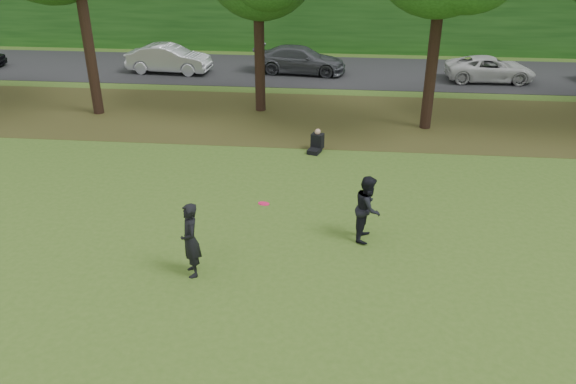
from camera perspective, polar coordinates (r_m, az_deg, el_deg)
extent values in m
plane|color=#39571B|center=(12.60, 1.89, -12.08)|extent=(120.00, 120.00, 0.00)
cube|color=#473419|center=(24.16, 4.03, 7.44)|extent=(60.00, 7.00, 0.01)
cube|color=black|center=(31.83, 4.55, 12.11)|extent=(70.00, 7.00, 0.02)
cube|color=#194513|center=(37.23, 4.95, 18.10)|extent=(70.00, 3.00, 5.00)
imported|color=black|center=(13.46, -9.88, -4.85)|extent=(0.70, 0.81, 1.88)
imported|color=black|center=(14.89, 8.13, -1.63)|extent=(0.83, 0.99, 1.81)
imported|color=#B2B3BB|center=(32.03, -12.01, 13.12)|extent=(4.63, 1.87, 1.49)
imported|color=#44454C|center=(31.28, 1.26, 13.29)|extent=(5.07, 2.45, 1.42)
imported|color=#BBBBBB|center=(31.48, 19.83, 11.69)|extent=(4.54, 2.18, 1.25)
cylinder|color=#F61456|center=(13.34, -2.48, -1.18)|extent=(0.29, 0.28, 0.10)
cube|color=black|center=(20.55, 2.71, 4.22)|extent=(0.55, 0.66, 0.16)
cube|color=black|center=(20.69, 3.01, 5.20)|extent=(0.50, 0.45, 0.56)
sphere|color=tan|center=(20.57, 3.03, 6.14)|extent=(0.22, 0.22, 0.22)
cylinder|color=black|center=(25.54, -19.45, 13.00)|extent=(0.44, 0.44, 5.08)
cylinder|color=black|center=(24.70, -2.89, 12.86)|extent=(0.44, 0.44, 4.12)
cylinder|color=black|center=(23.08, 14.33, 11.76)|extent=(0.44, 0.44, 4.62)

